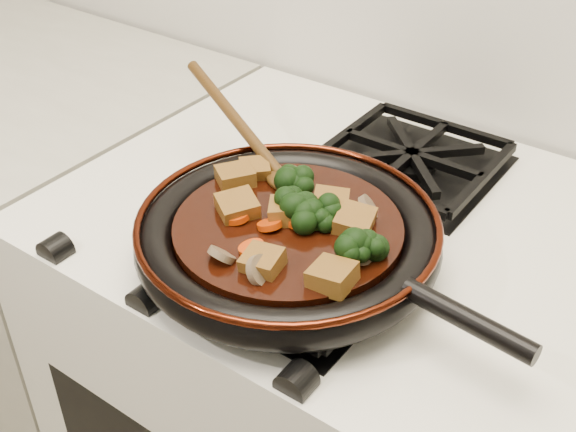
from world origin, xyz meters
The scene contains 29 objects.
burner_grate_front centered at (0.00, 1.55, 0.91)m, with size 0.23×0.23×0.03m, color black, non-canonical shape.
burner_grate_back centered at (0.00, 1.83, 0.91)m, with size 0.23×0.23×0.03m, color black, non-canonical shape.
skillet centered at (-0.01, 1.55, 0.94)m, with size 0.47×0.35×0.05m.
braising_sauce centered at (-0.01, 1.55, 0.95)m, with size 0.26×0.26×0.02m, color black.
tofu_cube_0 centered at (0.08, 1.50, 0.97)m, with size 0.04×0.04×0.02m, color brown.
tofu_cube_1 centered at (0.01, 1.48, 0.97)m, with size 0.04×0.04×0.02m, color brown.
tofu_cube_2 centered at (-0.11, 1.61, 0.97)m, with size 0.04×0.03×0.02m, color brown.
tofu_cube_3 centered at (0.05, 1.59, 0.97)m, with size 0.04×0.04×0.02m, color brown.
tofu_cube_4 centered at (-0.07, 1.54, 0.97)m, with size 0.04×0.04×0.02m, color brown.
tofu_cube_5 centered at (-0.02, 1.56, 0.97)m, with size 0.04×0.04×0.02m, color brown.
tofu_cube_6 centered at (0.01, 1.61, 0.97)m, with size 0.04×0.04×0.02m, color brown.
tofu_cube_7 centered at (-0.12, 1.59, 0.97)m, with size 0.04×0.04×0.02m, color brown.
broccoli_floret_0 centered at (0.08, 1.54, 0.97)m, with size 0.06×0.06×0.05m, color black, non-canonical shape.
broccoli_floret_1 centered at (0.02, 1.57, 0.97)m, with size 0.06×0.06×0.05m, color black, non-canonical shape.
broccoli_floret_2 centered at (-0.05, 1.62, 0.97)m, with size 0.06×0.06×0.05m, color black, non-canonical shape.
broccoli_floret_3 centered at (-0.01, 1.57, 0.97)m, with size 0.06×0.06×0.06m, color black, non-canonical shape.
broccoli_floret_4 centered at (0.08, 1.55, 0.97)m, with size 0.06×0.06×0.05m, color black, non-canonical shape.
broccoli_floret_5 centered at (0.01, 1.58, 0.97)m, with size 0.06×0.06×0.05m, color black, non-canonical shape.
broccoli_floret_6 centered at (-0.04, 1.61, 0.97)m, with size 0.06×0.06×0.05m, color black, non-canonical shape.
carrot_coin_0 centered at (-0.07, 1.53, 0.96)m, with size 0.03×0.03×0.01m, color #C03305.
carrot_coin_1 centered at (-0.03, 1.54, 0.96)m, with size 0.03×0.03×0.01m, color #C03305.
carrot_coin_2 centered at (0.00, 1.56, 0.96)m, with size 0.03×0.03×0.01m, color #C03305.
carrot_coin_3 centered at (-0.02, 1.49, 0.96)m, with size 0.03×0.03×0.01m, color #C03305.
mushroom_slice_0 centered at (-0.03, 1.46, 0.97)m, with size 0.03×0.03×0.01m, color brown.
mushroom_slice_1 centered at (0.08, 1.55, 0.97)m, with size 0.04×0.04×0.01m, color brown.
mushroom_slice_2 centered at (0.05, 1.63, 0.97)m, with size 0.03×0.03×0.01m, color brown.
mushroom_slice_3 centered at (0.02, 1.46, 0.97)m, with size 0.03×0.03×0.01m, color brown.
mushroom_slice_4 centered at (-0.06, 1.64, 0.97)m, with size 0.03×0.03×0.01m, color brown.
wooden_spoon centered at (-0.13, 1.65, 0.98)m, with size 0.15×0.08×0.25m.
Camera 1 is at (0.37, 1.02, 1.43)m, focal length 45.00 mm.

